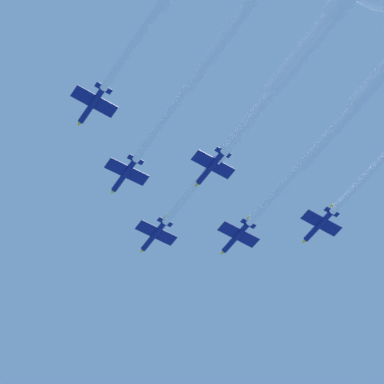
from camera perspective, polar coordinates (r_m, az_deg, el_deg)
jet_lead at (r=164.13m, az=7.11°, el=9.01°), size 73.09×44.90×3.72m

